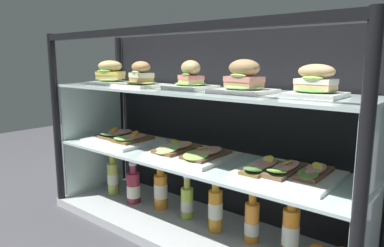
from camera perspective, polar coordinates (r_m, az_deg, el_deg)
The scene contains 22 objects.
ground_plane at distance 1.70m, azimuth 0.00°, elevation -17.41°, with size 6.00×6.00×0.02m, color #434148.
case_base_deck at distance 1.69m, azimuth 0.00°, elevation -16.47°, with size 1.52×0.46×0.04m, color #B7BBBD.
case_frame at distance 1.63m, azimuth 2.70°, elevation 0.35°, with size 1.52×0.46×0.91m.
riser_lower_tier at distance 1.62m, azimuth 0.00°, elevation -10.95°, with size 1.45×0.38×0.31m.
shelf_lower_glass at distance 1.57m, azimuth 0.00°, elevation -5.54°, with size 1.47×0.40×0.01m, color silver.
riser_upper_tier at distance 1.53m, azimuth 0.00°, elevation -0.21°, with size 1.45×0.38×0.28m.
shelf_upper_glass at distance 1.51m, azimuth 0.00°, elevation 5.31°, with size 1.47×0.40×0.01m, color silver.
plated_roll_sandwich_right_of_center at distance 1.88m, azimuth -12.94°, elevation 7.66°, with size 0.18×0.18×0.12m.
plated_roll_sandwich_mid_left at distance 1.66m, azimuth -8.14°, elevation 7.28°, with size 0.20×0.20×0.12m.
plated_roll_sandwich_near_left_corner at distance 1.51m, azimuth -0.25°, elevation 7.23°, with size 0.18×0.18×0.12m.
plated_roll_sandwich_left_of_center at distance 1.35m, azimuth 8.30°, elevation 6.91°, with size 0.21×0.21×0.13m.
plated_roll_sandwich_far_right at distance 1.25m, azimuth 19.18°, elevation 5.92°, with size 0.18×0.18×0.11m.
open_sandwich_tray_mid_right at distance 1.87m, azimuth -10.91°, elevation -2.33°, with size 0.34×0.29×0.07m.
open_sandwich_tray_mid_left at distance 1.55m, azimuth -0.28°, elevation -4.70°, with size 0.34×0.29×0.06m.
open_sandwich_tray_far_right at distance 1.34m, azimuth 14.97°, elevation -7.48°, with size 0.34×0.30×0.06m.
juice_bottle_back_center at distance 2.04m, azimuth -12.53°, elevation -8.41°, with size 0.06×0.06×0.22m.
juice_bottle_front_right_end at distance 1.91m, azimuth -9.26°, elevation -10.03°, with size 0.07×0.07×0.22m.
juice_bottle_back_left at distance 1.81m, azimuth -5.02°, elevation -10.58°, with size 0.07×0.07×0.23m.
juice_bottle_front_middle at distance 1.71m, azimuth -0.78°, elevation -12.42°, with size 0.06×0.06×0.21m.
juice_bottle_front_second at distance 1.59m, azimuth 3.77°, elevation -13.53°, with size 0.06×0.06×0.24m.
juice_bottle_back_right at distance 1.52m, azimuth 9.56°, elevation -15.33°, with size 0.06×0.06×0.22m.
juice_bottle_tucked_behind at distance 1.45m, azimuth 15.53°, elevation -16.33°, with size 0.06×0.06×0.24m.
Camera 1 is at (0.96, -1.16, 0.78)m, focal length 33.30 mm.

